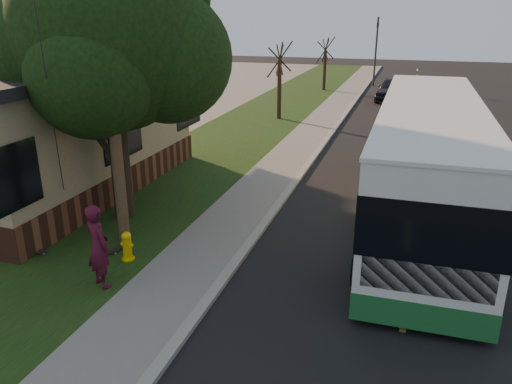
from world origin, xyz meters
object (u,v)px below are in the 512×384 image
Objects in this scene: transit_bus at (427,158)px; skateboard_main at (119,248)px; traffic_signal at (376,47)px; fire_hydrant at (127,246)px; bare_tree_far at (325,65)px; distant_car at (393,89)px; dumpster at (71,171)px; bare_tree_near at (279,82)px; skateboard_spare at (34,249)px; leafy_tree at (112,39)px; skateboarder at (98,246)px; utility_pole at (108,66)px.

skateboard_main is (-7.42, -4.83, -1.72)m from transit_bus.
fire_hydrant is at bearing -95.21° from traffic_signal.
bare_tree_far is 25.81m from transit_bus.
distant_car is at bearing 78.19° from skateboard_main.
bare_tree_far is 2.13× the size of dumpster.
skateboard_spare is at bearing -95.10° from bare_tree_near.
fire_hydrant is 27.24m from distant_car.
distant_car is (6.57, 24.13, -4.36)m from leafy_tree.
skateboarder is at bearing -89.08° from bare_tree_far.
utility_pole reaches higher than bare_tree_near.
skateboarder reaches higher than fire_hydrant.
skateboarder is at bearing -70.35° from utility_pole.
skateboard_spare is 0.18× the size of distant_car.
traffic_signal is 1.16× the size of distant_car.
distant_car is (5.51, 26.36, 0.69)m from skateboard_main.
utility_pole is 1.16× the size of leafy_tree.
dumpster reaches higher than fire_hydrant.
fire_hydrant is 5.65m from leafy_tree.
bare_tree_far is at bearing 90.76° from fire_hydrant.
traffic_signal reaches higher than dumpster.
skateboard_spare is 0.45× the size of dumpster.
skateboarder is at bearing -87.03° from bare_tree_near.
transit_bus is at bearing 6.30° from dumpster.
distant_car is at bearing 74.47° from skateboard_spare.
bare_tree_far is 4.77× the size of skateboard_spare.
bare_tree_near is 19.32m from skateboarder.
distant_car is at bearing 67.29° from dumpster.
skateboard_main is (0.38, -17.59, -2.03)m from bare_tree_near.
fire_hydrant is at bearing -142.80° from transit_bus.
bare_tree_near is 2.27× the size of dumpster.
dumpster is (-4.64, 5.24, -0.30)m from skateboarder.
skateboarder is 0.41× the size of distant_car.
transit_bus is 2.70× the size of distant_car.
skateboard_main is at bearing -95.90° from distant_car.
skateboard_spare is 4.80m from dumpster.
skateboarder is at bearing -69.81° from skateboard_main.
traffic_signal reaches higher than fire_hydrant.
transit_bus is at bearing -73.56° from bare_tree_far.
distant_car reaches higher than skateboard_spare.
leafy_tree is 5.50m from dumpster.
skateboard_spare is (-1.64, -18.34, -2.02)m from bare_tree_near.
fire_hydrant is 0.08× the size of utility_pole.
fire_hydrant is at bearing -59.33° from leafy_tree.
bare_tree_far is 0.73× the size of traffic_signal.
leafy_tree is at bearing 117.60° from utility_pole.
distant_car is at bearing 56.09° from bare_tree_near.
skateboarder is at bearing -94.86° from traffic_signal.
fire_hydrant is 0.88× the size of skateboard_spare.
bare_tree_far reaches higher than distant_car.
utility_pole is 5.04m from skateboard_spare.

